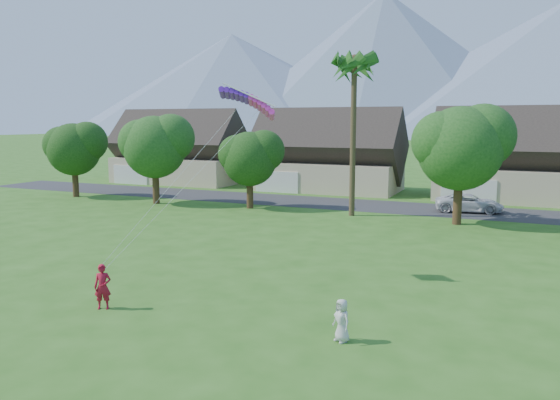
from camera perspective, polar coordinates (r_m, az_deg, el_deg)
The scene contains 10 objects.
ground at distance 17.71m, azimuth -13.81°, elevation -16.64°, with size 500.00×500.00×0.00m, color #2D6019.
street at distance 48.24m, azimuth 11.62°, elevation -0.73°, with size 90.00×7.00×0.01m, color #2D2D30.
kite_flyer at distance 22.89m, azimuth -18.04°, elevation -8.61°, with size 0.66×0.43×1.81m, color #A81328.
watcher at distance 18.89m, azimuth 6.46°, elevation -12.40°, with size 0.72×0.47×1.48m, color beige.
parked_car at distance 47.22m, azimuth 19.16°, elevation -0.30°, with size 2.46×5.34×1.48m, color silver.
mountain_ridge at distance 273.47m, azimuth 24.46°, elevation 12.06°, with size 540.00×240.00×70.00m.
houses_row at distance 56.55m, azimuth 14.17°, elevation 3.99°, with size 72.75×8.19×8.86m.
tree_row at distance 42.10m, azimuth 8.51°, elevation 4.76°, with size 62.27×6.67×8.45m.
fan_palm at distance 43.05m, azimuth 7.79°, elevation 14.06°, with size 3.00×3.00×13.80m.
parafoil_kite at distance 25.54m, azimuth -3.26°, elevation 10.46°, with size 2.96×1.37×0.50m.
Camera 1 is at (10.01, -12.61, 7.38)m, focal length 35.00 mm.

